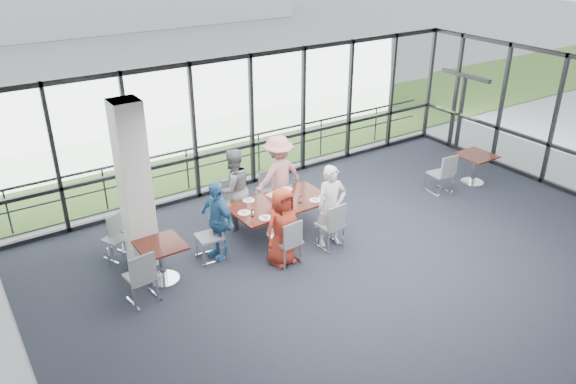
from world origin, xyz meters
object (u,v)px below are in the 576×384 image
structural_column (135,186)px  diner_far_left (233,189)px  side_table_left (161,250)px  diner_end (217,220)px  diner_far_right (278,176)px  chair_main_fl (236,202)px  chair_main_fr (270,192)px  chair_spare_la (141,276)px  chair_spare_r (440,174)px  diner_near_right (331,206)px  diner_near_left (282,227)px  chair_main_nl (287,241)px  side_table_right (476,159)px  chair_main_nr (330,225)px  chair_spare_lb (115,239)px  main_table (280,207)px  chair_main_end (209,237)px

structural_column → diner_far_left: structural_column is taller
side_table_left → diner_end: (1.21, 0.16, 0.17)m
diner_far_right → chair_main_fl: (-0.97, 0.18, -0.45)m
diner_far_right → side_table_left: bearing=13.8°
chair_main_fr → chair_spare_la: (-3.62, -1.68, 0.07)m
diner_far_right → chair_spare_la: (-3.68, -1.43, -0.41)m
chair_spare_r → diner_near_right: bearing=-165.6°
diner_near_left → chair_main_nl: size_ratio=1.68×
side_table_right → diner_end: bearing=176.2°
chair_main_fl → chair_main_fr: (0.92, 0.07, -0.03)m
diner_near_left → chair_spare_r: diner_near_left is taller
chair_main_nr → diner_near_right: bearing=44.6°
diner_near_left → chair_spare_r: (4.82, 0.51, -0.29)m
structural_column → chair_spare_lb: bearing=129.5°
side_table_right → chair_main_fr: bearing=162.2°
chair_spare_la → diner_far_left: bearing=22.6°
structural_column → main_table: size_ratio=1.54×
diner_near_left → diner_near_right: 1.19m
diner_far_left → chair_spare_lb: diner_far_left is taller
chair_main_nr → chair_spare_lb: (-3.68, 1.94, -0.07)m
diner_near_left → chair_spare_la: 2.67m
diner_near_right → diner_far_right: bearing=106.6°
diner_near_right → chair_main_nr: 0.38m
structural_column → diner_far_right: bearing=4.8°
chair_main_nl → chair_main_fr: size_ratio=1.08×
main_table → diner_far_left: diner_far_left is taller
chair_main_end → chair_main_fl: bearing=136.5°
diner_near_left → diner_end: bearing=132.0°
chair_main_fr → chair_spare_r: size_ratio=0.89×
structural_column → chair_main_nr: size_ratio=3.33×
side_table_right → diner_far_left: (-6.01, 1.34, 0.25)m
chair_main_nr → chair_spare_la: bearing=171.1°
diner_far_right → chair_main_nl: 2.10m
side_table_left → diner_far_left: 2.30m
main_table → chair_main_nl: chair_main_nl is taller
side_table_left → chair_main_end: chair_main_end is taller
structural_column → diner_far_left: bearing=7.4°
side_table_right → diner_end: (-6.84, 0.45, 0.17)m
diner_end → chair_main_nr: diner_end is taller
side_table_right → chair_main_fr: (-4.94, 1.59, -0.20)m
chair_main_nr → chair_main_fl: (-1.05, 1.95, -0.03)m
side_table_left → chair_spare_lb: size_ratio=0.98×
chair_main_nl → chair_main_nr: size_ratio=0.96×
chair_main_fr → chair_spare_r: chair_spare_r is taller
diner_end → main_table: bearing=82.0°
diner_far_right → chair_spare_r: size_ratio=1.89×
diner_far_right → diner_end: (-1.95, -0.88, -0.11)m
side_table_right → diner_far_left: bearing=167.4°
structural_column → diner_near_right: (3.38, -1.42, -0.76)m
chair_main_nl → chair_main_nr: chair_main_nr is taller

